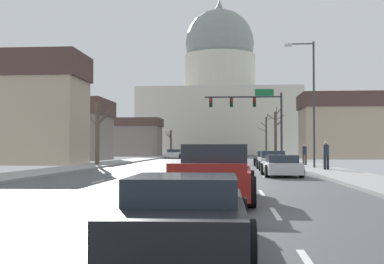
{
  "coord_description": "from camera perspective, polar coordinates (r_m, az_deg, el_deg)",
  "views": [
    {
      "loc": [
        2.47,
        -35.82,
        1.54
      ],
      "look_at": [
        -2.91,
        33.14,
        3.65
      ],
      "focal_mm": 46.68,
      "sensor_mm": 36.0,
      "label": 1
    }
  ],
  "objects": [
    {
      "name": "sedan_oncoming_01",
      "position": [
        69.18,
        -2.06,
        -2.53
      ],
      "size": [
        2.22,
        4.54,
        1.24
      ],
      "color": "silver",
      "rests_on": "ground"
    },
    {
      "name": "flank_building_00",
      "position": [
        62.13,
        -15.7,
        0.28
      ],
      "size": [
        13.63,
        8.71,
        7.22
      ],
      "color": "slate",
      "rests_on": "ground"
    },
    {
      "name": "sedan_near_03",
      "position": [
        26.97,
        10.16,
        -3.84
      ],
      "size": [
        2.0,
        4.41,
        1.13
      ],
      "color": "silver",
      "rests_on": "ground"
    },
    {
      "name": "sedan_near_01",
      "position": [
        40.52,
        8.62,
        -3.08
      ],
      "size": [
        2.1,
        4.45,
        1.23
      ],
      "color": "black",
      "rests_on": "ground"
    },
    {
      "name": "signal_gantry",
      "position": [
        51.27,
        7.13,
        2.63
      ],
      "size": [
        7.91,
        0.41,
        7.34
      ],
      "color": "#28282D",
      "rests_on": "ground"
    },
    {
      "name": "sedan_near_06",
      "position": [
        7.72,
        -0.86,
        -9.29
      ],
      "size": [
        2.04,
        4.44,
        1.11
      ],
      "color": "black",
      "rests_on": "ground"
    },
    {
      "name": "sedan_near_04",
      "position": [
        21.18,
        2.06,
        -4.34
      ],
      "size": [
        2.04,
        4.29,
        1.24
      ],
      "color": "silver",
      "rests_on": "ground"
    },
    {
      "name": "capitol_building",
      "position": [
        110.36,
        3.17,
        3.8
      ],
      "size": [
        33.76,
        21.96,
        34.46
      ],
      "color": "beige",
      "rests_on": "ground"
    },
    {
      "name": "sedan_near_00",
      "position": [
        47.32,
        3.81,
        -2.93
      ],
      "size": [
        1.98,
        4.31,
        1.17
      ],
      "color": "#6B6056",
      "rests_on": "ground"
    },
    {
      "name": "pickup_truck_near_05",
      "position": [
        14.67,
        2.59,
        -4.95
      ],
      "size": [
        2.49,
        5.56,
        1.62
      ],
      "color": "maroon",
      "rests_on": "ground"
    },
    {
      "name": "bare_tree_01",
      "position": [
        41.04,
        -10.74,
        -0.0
      ],
      "size": [
        1.57,
        1.78,
        5.01
      ],
      "color": "brown",
      "rests_on": "ground"
    },
    {
      "name": "bare_tree_00",
      "position": [
        67.98,
        9.54,
        -0.12
      ],
      "size": [
        2.33,
        1.56,
        6.95
      ],
      "color": "brown",
      "rests_on": "ground"
    },
    {
      "name": "pedestrian_01",
      "position": [
        32.48,
        15.09,
        -2.4
      ],
      "size": [
        0.35,
        0.34,
        1.78
      ],
      "color": "black",
      "rests_on": "ground"
    },
    {
      "name": "street_lamp_right",
      "position": [
        35.5,
        13.37,
        4.25
      ],
      "size": [
        2.08,
        0.24,
        8.73
      ],
      "color": "#333338",
      "rests_on": "ground"
    },
    {
      "name": "sedan_oncoming_00",
      "position": [
        58.43,
        0.08,
        -2.67
      ],
      "size": [
        2.07,
        4.27,
        1.26
      ],
      "color": "#1E7247",
      "rests_on": "ground"
    },
    {
      "name": "flank_building_03",
      "position": [
        69.08,
        17.82,
        0.68
      ],
      "size": [
        13.56,
        7.58,
        8.61
      ],
      "color": "tan",
      "rests_on": "ground"
    },
    {
      "name": "bare_tree_02",
      "position": [
        83.23,
        8.48,
        -0.37
      ],
      "size": [
        2.53,
        2.14,
        6.83
      ],
      "color": "#4C3D2D",
      "rests_on": "ground"
    },
    {
      "name": "flank_building_02",
      "position": [
        47.75,
        -20.13,
        2.54
      ],
      "size": [
        13.58,
        6.25,
        9.91
      ],
      "color": "tan",
      "rests_on": "ground"
    },
    {
      "name": "bare_tree_03",
      "position": [
        89.11,
        -2.44,
        -1.14
      ],
      "size": [
        1.3,
        1.82,
        4.43
      ],
      "color": "#4C3D2D",
      "rests_on": "ground"
    },
    {
      "name": "sedan_near_02",
      "position": [
        34.29,
        9.11,
        -3.3
      ],
      "size": [
        1.94,
        4.7,
        1.3
      ],
      "color": "silver",
      "rests_on": "ground"
    },
    {
      "name": "ground",
      "position": [
        35.94,
        0.52,
        -4.17
      ],
      "size": [
        20.0,
        180.0,
        0.2
      ],
      "color": "#49494E"
    },
    {
      "name": "pedestrian_00",
      "position": [
        40.69,
        12.75,
        -2.36
      ],
      "size": [
        0.35,
        0.34,
        1.68
      ],
      "color": "#4C4238",
      "rests_on": "ground"
    },
    {
      "name": "flank_building_01",
      "position": [
        84.64,
        -7.57,
        -0.59
      ],
      "size": [
        12.0,
        6.52,
        6.39
      ],
      "color": "slate",
      "rests_on": "ground"
    }
  ]
}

